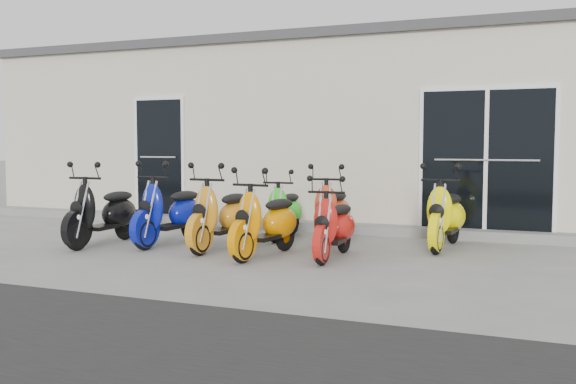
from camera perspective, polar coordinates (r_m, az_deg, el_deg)
name	(u,v)px	position (r m, az deg, el deg)	size (l,w,h in m)	color
ground	(271,250)	(8.79, -1.48, -5.16)	(80.00, 80.00, 0.00)	gray
building	(370,136)	(13.59, 7.34, 4.93)	(14.00, 6.00, 3.20)	beige
roof_cap	(371,55)	(13.72, 7.41, 11.96)	(14.20, 6.20, 0.16)	#3F3F42
front_step	(320,227)	(10.64, 2.88, -3.10)	(14.00, 0.40, 0.15)	gray
door_left	(160,154)	(12.11, -11.32, 3.35)	(1.07, 0.08, 2.22)	black
door_right	(486,156)	(10.15, 17.21, 3.07)	(2.02, 0.08, 2.22)	black
scooter_front_black	(103,203)	(9.51, -16.14, -0.93)	(0.59, 1.63, 1.21)	black
scooter_front_blue	(170,202)	(9.31, -10.45, -0.92)	(0.60, 1.65, 1.22)	#09159A
scooter_front_orange_a	(222,206)	(8.79, -5.90, -1.21)	(0.59, 1.63, 1.21)	orange
scooter_front_orange_b	(266,211)	(8.19, -2.00, -1.74)	(0.57, 1.58, 1.16)	orange
scooter_front_red	(334,217)	(8.06, 4.12, -2.19)	(0.53, 1.45, 1.07)	red
scooter_back_green	(285,203)	(9.79, -0.29, -1.00)	(0.53, 1.46, 1.08)	#31D325
scooter_back_red	(332,202)	(9.46, 3.95, -0.92)	(0.57, 1.58, 1.17)	red
scooter_back_yellow	(446,206)	(9.07, 13.87, -1.18)	(0.59, 1.62, 1.19)	#FFF200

